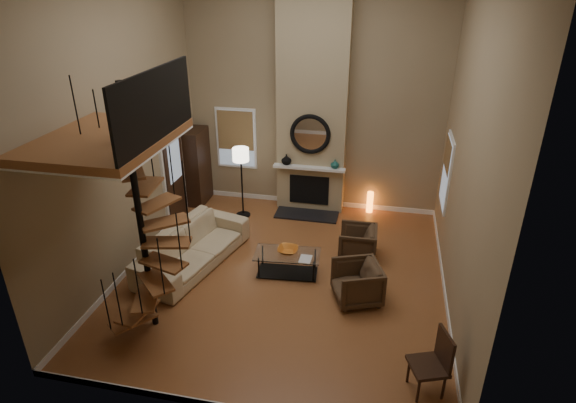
% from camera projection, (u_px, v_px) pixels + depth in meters
% --- Properties ---
extents(ground, '(6.00, 6.50, 0.01)m').
position_uv_depth(ground, '(284.00, 276.00, 9.26)').
color(ground, '#AD6937').
rests_on(ground, ground).
extents(back_wall, '(6.00, 0.02, 5.50)m').
position_uv_depth(back_wall, '(314.00, 95.00, 10.93)').
color(back_wall, '#94805F').
rests_on(back_wall, ground).
extents(front_wall, '(6.00, 0.02, 5.50)m').
position_uv_depth(front_wall, '(219.00, 232.00, 5.20)').
color(front_wall, '#94805F').
rests_on(front_wall, ground).
extents(left_wall, '(0.02, 6.50, 5.50)m').
position_uv_depth(left_wall, '(121.00, 129.00, 8.62)').
color(left_wall, '#94805F').
rests_on(left_wall, ground).
extents(right_wall, '(0.02, 6.50, 5.50)m').
position_uv_depth(right_wall, '(470.00, 152.00, 7.51)').
color(right_wall, '#94805F').
rests_on(right_wall, ground).
extents(baseboard_back, '(6.00, 0.02, 0.12)m').
position_uv_depth(baseboard_back, '(311.00, 201.00, 12.09)').
color(baseboard_back, white).
rests_on(baseboard_back, ground).
extents(baseboard_left, '(0.02, 6.50, 0.12)m').
position_uv_depth(baseboard_left, '(141.00, 256.00, 9.79)').
color(baseboard_left, white).
rests_on(baseboard_left, ground).
extents(baseboard_right, '(0.02, 6.50, 0.12)m').
position_uv_depth(baseboard_right, '(445.00, 292.00, 8.68)').
color(baseboard_right, white).
rests_on(baseboard_right, ground).
extents(chimney_breast, '(1.60, 0.38, 5.50)m').
position_uv_depth(chimney_breast, '(312.00, 97.00, 10.76)').
color(chimney_breast, tan).
rests_on(chimney_breast, ground).
extents(hearth, '(1.50, 0.60, 0.04)m').
position_uv_depth(hearth, '(307.00, 215.00, 11.52)').
color(hearth, black).
rests_on(hearth, ground).
extents(firebox, '(0.95, 0.02, 0.72)m').
position_uv_depth(firebox, '(309.00, 190.00, 11.54)').
color(firebox, black).
rests_on(firebox, chimney_breast).
extents(mantel, '(1.70, 0.18, 0.06)m').
position_uv_depth(mantel, '(309.00, 168.00, 11.21)').
color(mantel, white).
rests_on(mantel, chimney_breast).
extents(mirror_frame, '(0.94, 0.10, 0.94)m').
position_uv_depth(mirror_frame, '(310.00, 134.00, 10.92)').
color(mirror_frame, black).
rests_on(mirror_frame, chimney_breast).
extents(mirror_disc, '(0.80, 0.01, 0.80)m').
position_uv_depth(mirror_disc, '(310.00, 134.00, 10.92)').
color(mirror_disc, white).
rests_on(mirror_disc, chimney_breast).
extents(vase_left, '(0.24, 0.24, 0.25)m').
position_uv_depth(vase_left, '(286.00, 159.00, 11.28)').
color(vase_left, black).
rests_on(vase_left, mantel).
extents(vase_right, '(0.20, 0.20, 0.21)m').
position_uv_depth(vase_right, '(335.00, 164.00, 11.08)').
color(vase_right, '#164E49').
rests_on(vase_right, mantel).
extents(window_back, '(1.02, 0.06, 1.52)m').
position_uv_depth(window_back, '(236.00, 138.00, 11.75)').
color(window_back, white).
rests_on(window_back, back_wall).
extents(window_right, '(0.06, 1.02, 1.52)m').
position_uv_depth(window_right, '(447.00, 171.00, 9.76)').
color(window_right, white).
rests_on(window_right, right_wall).
extents(entry_door, '(0.10, 1.05, 2.16)m').
position_uv_depth(entry_door, '(174.00, 178.00, 10.94)').
color(entry_door, white).
rests_on(entry_door, ground).
extents(loft, '(1.70, 2.20, 1.09)m').
position_uv_depth(loft, '(111.00, 137.00, 6.65)').
color(loft, '#935930').
rests_on(loft, left_wall).
extents(spiral_stair, '(1.47, 1.47, 4.06)m').
position_uv_depth(spiral_stair, '(143.00, 230.00, 7.24)').
color(spiral_stair, black).
rests_on(spiral_stair, ground).
extents(hutch, '(0.39, 0.84, 1.87)m').
position_uv_depth(hutch, '(198.00, 166.00, 11.84)').
color(hutch, black).
rests_on(hutch, ground).
extents(sofa, '(1.65, 2.81, 0.77)m').
position_uv_depth(sofa, '(193.00, 246.00, 9.49)').
color(sofa, '#C6B189').
rests_on(sofa, ground).
extents(armchair_near, '(0.77, 0.75, 0.69)m').
position_uv_depth(armchair_near, '(361.00, 243.00, 9.67)').
color(armchair_near, '#493421').
rests_on(armchair_near, ground).
extents(armchair_far, '(1.02, 1.01, 0.73)m').
position_uv_depth(armchair_far, '(361.00, 282.00, 8.45)').
color(armchair_far, '#493421').
rests_on(armchair_far, ground).
extents(coffee_table, '(1.30, 0.73, 0.46)m').
position_uv_depth(coffee_table, '(287.00, 261.00, 9.20)').
color(coffee_table, silver).
rests_on(coffee_table, ground).
extents(bowl, '(0.40, 0.40, 0.10)m').
position_uv_depth(bowl, '(288.00, 250.00, 9.15)').
color(bowl, orange).
rests_on(bowl, coffee_table).
extents(book, '(0.23, 0.30, 0.03)m').
position_uv_depth(book, '(304.00, 259.00, 8.93)').
color(book, gray).
rests_on(book, coffee_table).
extents(floor_lamp, '(0.38, 0.38, 1.70)m').
position_uv_depth(floor_lamp, '(241.00, 160.00, 10.93)').
color(floor_lamp, black).
rests_on(floor_lamp, ground).
extents(accent_lamp, '(0.15, 0.15, 0.54)m').
position_uv_depth(accent_lamp, '(370.00, 202.00, 11.61)').
color(accent_lamp, orange).
rests_on(accent_lamp, ground).
extents(side_chair, '(0.61, 0.61, 1.00)m').
position_uv_depth(side_chair, '(435.00, 361.00, 6.52)').
color(side_chair, black).
rests_on(side_chair, ground).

